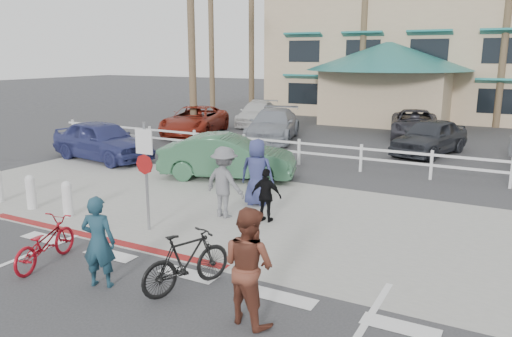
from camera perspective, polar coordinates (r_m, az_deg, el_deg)
The scene contains 29 objects.
ground at distance 9.40m, azimuth -9.96°, elevation -13.22°, with size 140.00×140.00×0.00m, color #333335.
sidewalk_plaza at distance 12.95m, azimuth 2.44°, elevation -5.57°, with size 22.00×7.00×0.01m, color gray.
cross_street at distance 16.50m, azimuth 8.51°, elevation -1.63°, with size 40.00×5.00×0.01m, color #333335.
parking_lot at distance 25.47m, azimuth 15.83°, elevation 3.16°, with size 50.00×16.00×0.01m, color #333335.
curb_red at distance 12.10m, azimuth -17.75°, elevation -7.53°, with size 7.00×0.25×0.02m, color maroon.
rail_fence at distance 18.10m, azimuth 12.22°, elevation 1.12°, with size 29.40×0.16×1.00m, color silver, non-canonical shape.
building at distance 37.74m, azimuth 23.95°, elevation 14.20°, with size 28.00×16.00×11.30m, color tan, non-canonical shape.
sign_post at distance 11.92m, azimuth -12.44°, elevation -0.28°, with size 0.50×0.10×2.90m, color gray, non-canonical shape.
bollard_0 at distance 13.75m, azimuth -20.75°, elevation -3.27°, with size 0.26×0.26×0.95m, color silver, non-canonical shape.
bollard_1 at distance 14.81m, azimuth -24.33°, elevation -2.46°, with size 0.26×0.26×0.95m, color silver, non-canonical shape.
palm_0 at distance 39.07m, azimuth -5.20°, elevation 17.86°, with size 4.00×4.00×15.00m, color #1F5120, non-canonical shape.
palm_1 at distance 36.09m, azimuth -0.53°, elevation 16.73°, with size 4.00×4.00×13.00m, color #1F5120, non-canonical shape.
palm_3 at distance 33.04m, azimuth 12.34°, elevation 17.67°, with size 4.00×4.00×14.00m, color #1F5120, non-canonical shape.
palm_5 at distance 31.68m, azimuth 26.88°, elevation 15.92°, with size 4.00×4.00×13.00m, color #1F5120, non-canonical shape.
palm_10 at distance 26.52m, azimuth -7.45°, elevation 16.91°, with size 4.00×4.00×12.00m, color #1F5120, non-canonical shape.
bike_red at distance 10.85m, azimuth -22.99°, elevation -7.83°, with size 0.61×1.75×0.92m, color maroon.
rider_red at distance 9.41m, azimuth -17.56°, elevation -8.00°, with size 0.62×0.41×1.70m, color #1B3B4B.
bike_black at distance 9.05m, azimuth -7.92°, elevation -10.42°, with size 0.51×1.81×1.09m, color black.
rider_black at distance 7.82m, azimuth -0.84°, elevation -11.03°, with size 0.91×0.71×1.87m, color brown.
pedestrian_a at distance 12.75m, azimuth -3.62°, elevation -1.58°, with size 1.19×0.69×1.85m, color slate.
pedestrian_child at distance 12.41m, azimuth 1.19°, elevation -3.12°, with size 0.80×0.33×1.37m, color black.
pedestrian_b at distance 13.73m, azimuth 0.11°, elevation -0.44°, with size 0.91×0.60×1.87m, color navy.
car_white_sedan at distance 16.79m, azimuth -3.25°, elevation 1.34°, with size 1.57×4.51×1.49m, color #305D40.
car_red_compact at distance 20.66m, azimuth -17.14°, elevation 3.10°, with size 1.86×4.63×1.58m, color navy.
lot_car_0 at distance 26.36m, azimuth -7.01°, elevation 5.47°, with size 2.43×5.27×1.46m, color maroon.
lot_car_1 at distance 24.31m, azimuth 1.97°, elevation 4.98°, with size 2.11×5.19×1.51m, color gray.
lot_car_2 at distance 22.04m, azimuth 19.25°, elevation 3.43°, with size 1.77×4.39×1.50m, color #26292F.
lot_car_4 at distance 29.65m, azimuth 0.17°, elevation 6.29°, with size 1.90×4.68×1.36m, color silver.
lot_car_5 at distance 26.30m, azimuth 17.71°, elevation 4.86°, with size 2.30×5.00×1.39m, color #313038.
Camera 1 is at (5.32, -6.57, 4.11)m, focal length 35.00 mm.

